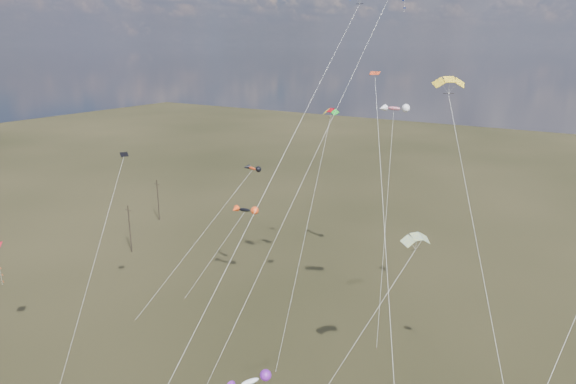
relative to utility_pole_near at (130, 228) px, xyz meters
The scene contains 12 objects.
utility_pole_near is the anchor object (origin of this frame).
utility_pole_far 16.12m from the utility_pole_near, 119.74° to the left, with size 1.40×0.20×8.00m.
diamond_navy_tall 53.70m from the utility_pole_near, ahead, with size 8.53×27.89×41.43m.
diamond_black_mid 29.94m from the utility_pole_near, 44.19° to the right, with size 2.49×12.83×21.55m.
diamond_orange_center 52.54m from the utility_pole_near, 15.01° to the right, with size 13.18×21.66×30.43m.
parafoil_yellow 57.14m from the utility_pole_near, ahead, with size 15.82×22.52×30.54m.
parafoil_striped 54.53m from the utility_pole_near, 14.14° to the right, with size 7.88×12.68×18.00m.
parafoil_tricolor 40.59m from the utility_pole_near, ahead, with size 4.46×18.31×25.71m.
novelty_black_orange 25.37m from the utility_pole_near, ahead, with size 7.22×7.59×12.27m.
novelty_orange_black 29.46m from the utility_pole_near, ahead, with size 10.26×14.32×18.24m.
novelty_white_purple 55.95m from the utility_pole_near, 32.96° to the right, with size 2.47×8.00×12.42m.
novelty_redwhite_stripe 46.19m from the utility_pole_near, 15.15° to the left, with size 7.48×16.62×25.57m.
Camera 1 is at (25.62, -22.76, 32.84)m, focal length 32.00 mm.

